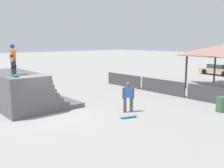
% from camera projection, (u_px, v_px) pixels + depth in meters
% --- Properties ---
extents(ground_plane, '(160.00, 160.00, 0.00)m').
position_uv_depth(ground_plane, '(47.00, 116.00, 13.06)').
color(ground_plane, gray).
extents(quarter_pipe_ramp, '(5.27, 4.24, 2.06)m').
position_uv_depth(quarter_pipe_ramp, '(21.00, 91.00, 14.83)').
color(quarter_pipe_ramp, '#565459').
rests_on(quarter_pipe_ramp, ground).
extents(skater_on_deck, '(0.67, 0.50, 1.64)m').
position_uv_depth(skater_on_deck, '(13.00, 57.00, 13.18)').
color(skater_on_deck, '#2D2D33').
rests_on(skater_on_deck, quarter_pipe_ramp).
extents(skateboard_on_deck, '(0.83, 0.25, 0.09)m').
position_uv_depth(skateboard_on_deck, '(16.00, 75.00, 12.82)').
color(skateboard_on_deck, blue).
rests_on(skateboard_on_deck, quarter_pipe_ramp).
extents(bystander_walking, '(0.45, 0.63, 1.68)m').
position_uv_depth(bystander_walking, '(128.00, 96.00, 13.57)').
color(bystander_walking, '#4C4C51').
rests_on(bystander_walking, ground).
extents(skateboard_on_ground, '(0.46, 0.87, 0.09)m').
position_uv_depth(skateboard_on_ground, '(129.00, 117.00, 12.66)').
color(skateboard_on_ground, green).
rests_on(skateboard_on_ground, ground).
extents(barrier_fence, '(12.26, 0.12, 1.05)m').
position_uv_depth(barrier_fence, '(162.00, 87.00, 18.62)').
color(barrier_fence, '#3D3D42').
rests_on(barrier_fence, ground).
extents(trash_bin, '(0.52, 0.52, 0.85)m').
position_uv_depth(trash_bin, '(221.00, 104.00, 13.72)').
color(trash_bin, '#385B3D').
rests_on(trash_bin, ground).
extents(parked_car_tan, '(4.43, 2.23, 1.27)m').
position_uv_depth(parked_car_tan, '(218.00, 70.00, 29.09)').
color(parked_car_tan, tan).
rests_on(parked_car_tan, ground).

